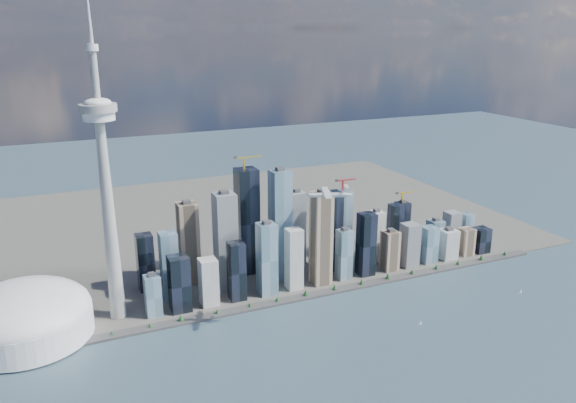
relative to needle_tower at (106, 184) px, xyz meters
name	(u,v)px	position (x,y,z in m)	size (l,w,h in m)	color
ground	(367,374)	(300.00, -310.00, -235.84)	(4000.00, 4000.00, 0.00)	#304654
seawall	(294,299)	(300.00, -60.00, -233.84)	(1100.00, 22.00, 4.00)	#383838
land	(221,223)	(300.00, 390.00, -234.34)	(1400.00, 900.00, 3.00)	#4C4C47
shoreline_trees	(294,295)	(300.00, -60.00, -227.06)	(960.53, 7.20, 8.80)	#3F2D1E
skyscraper_cluster	(304,241)	(359.62, 26.82, -162.46)	(736.00, 142.00, 237.89)	black
needle_tower	(106,184)	(0.00, 0.00, 0.00)	(56.00, 56.00, 550.50)	#9D9C98
dome_stadium	(25,316)	(-140.00, -10.00, -196.40)	(200.00, 200.00, 86.00)	white
airplane	(329,194)	(298.17, -187.23, -2.23)	(67.40, 60.38, 17.05)	silver
sailboat_west	(421,323)	(455.56, -224.65, -233.05)	(6.26, 3.07, 8.70)	white
sailboat_east	(521,291)	(697.10, -203.56, -233.14)	(6.04, 1.78, 8.40)	white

